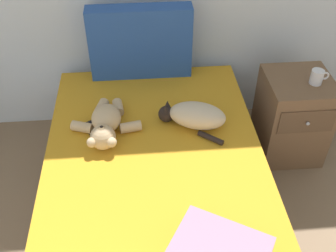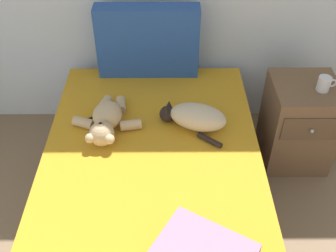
% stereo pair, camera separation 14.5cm
% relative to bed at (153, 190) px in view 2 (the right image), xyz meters
% --- Properties ---
extents(bed, '(1.28, 1.94, 0.50)m').
position_rel_bed_xyz_m(bed, '(0.00, 0.00, 0.00)').
color(bed, brown).
rests_on(bed, ground_plane).
extents(patterned_cushion, '(0.69, 0.14, 0.50)m').
position_rel_bed_xyz_m(patterned_cushion, '(-0.04, 0.88, 0.50)').
color(patterned_cushion, '#264C99').
rests_on(patterned_cushion, bed).
extents(cat, '(0.42, 0.35, 0.15)m').
position_rel_bed_xyz_m(cat, '(0.25, 0.29, 0.33)').
color(cat, '#C6B293').
rests_on(cat, bed).
extents(teddy_bear, '(0.42, 0.48, 0.16)m').
position_rel_bed_xyz_m(teddy_bear, '(-0.27, 0.26, 0.32)').
color(teddy_bear, tan).
rests_on(teddy_bear, bed).
extents(cell_phone, '(0.14, 0.16, 0.01)m').
position_rel_bed_xyz_m(cell_phone, '(-0.36, 0.29, 0.26)').
color(cell_phone, black).
rests_on(cell_phone, bed).
extents(nightstand, '(0.43, 0.47, 0.62)m').
position_rel_bed_xyz_m(nightstand, '(0.98, 0.54, 0.06)').
color(nightstand, brown).
rests_on(nightstand, ground_plane).
extents(mug, '(0.12, 0.08, 0.09)m').
position_rel_bed_xyz_m(mug, '(1.06, 0.50, 0.42)').
color(mug, silver).
rests_on(mug, nightstand).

